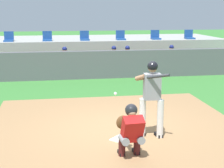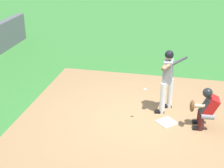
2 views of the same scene
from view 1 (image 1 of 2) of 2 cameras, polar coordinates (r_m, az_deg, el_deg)
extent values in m
plane|color=#387A33|center=(8.75, 0.74, -7.38)|extent=(80.00, 80.00, 0.00)
cube|color=#9E754C|center=(8.75, 0.74, -7.34)|extent=(6.40, 6.40, 0.01)
cube|color=white|center=(8.01, 1.74, -9.12)|extent=(0.62, 0.62, 0.02)
cylinder|color=silver|center=(8.13, 5.08, -5.56)|extent=(0.15, 0.15, 0.92)
cylinder|color=silver|center=(8.07, 7.99, -5.78)|extent=(0.15, 0.15, 0.92)
cube|color=gray|center=(7.90, 6.66, -0.42)|extent=(0.40, 0.27, 0.60)
sphere|color=#996B4C|center=(7.82, 6.74, 2.66)|extent=(0.21, 0.21, 0.21)
sphere|color=black|center=(7.81, 6.75, 2.91)|extent=(0.24, 0.24, 0.24)
cylinder|color=#996B4C|center=(7.83, 4.70, 1.08)|extent=(0.25, 0.25, 0.17)
cylinder|color=#996B4C|center=(7.91, 6.02, 1.17)|extent=(0.57, 0.19, 0.18)
cylinder|color=#333338|center=(7.67, 6.69, 1.17)|extent=(0.65, 0.64, 0.24)
cube|color=black|center=(8.32, 4.85, -8.16)|extent=(0.16, 0.28, 0.09)
cube|color=black|center=(8.26, 7.72, -8.39)|extent=(0.16, 0.28, 0.09)
cylinder|color=gray|center=(6.91, 1.98, -9.17)|extent=(0.18, 0.33, 0.16)
cylinder|color=#4C1919|center=(7.12, 1.65, -10.31)|extent=(0.14, 0.14, 0.42)
cube|color=black|center=(7.24, 1.53, -11.38)|extent=(0.12, 0.25, 0.08)
cylinder|color=gray|center=(6.99, 4.55, -8.94)|extent=(0.18, 0.33, 0.16)
cylinder|color=#4C1919|center=(7.20, 4.16, -10.08)|extent=(0.14, 0.14, 0.42)
cube|color=black|center=(7.32, 4.00, -11.13)|extent=(0.12, 0.25, 0.08)
cube|color=red|center=(6.82, 3.41, -7.47)|extent=(0.43, 0.46, 0.57)
cube|color=#2D2D33|center=(6.93, 3.13, -7.15)|extent=(0.39, 0.27, 0.45)
sphere|color=beige|center=(6.79, 3.26, -4.54)|extent=(0.21, 0.21, 0.21)
sphere|color=#232328|center=(6.80, 3.21, -4.33)|extent=(0.25, 0.25, 0.25)
cylinder|color=beige|center=(7.02, 2.58, -6.90)|extent=(0.13, 0.46, 0.10)
ellipsoid|color=brown|center=(7.21, 1.80, -6.36)|extent=(0.29, 0.14, 0.30)
sphere|color=white|center=(8.29, 0.57, -1.61)|extent=(0.07, 0.07, 0.07)
cube|color=#59595E|center=(14.87, -3.58, 3.20)|extent=(13.00, 0.30, 1.20)
cube|color=olive|center=(15.92, -3.92, 2.42)|extent=(11.80, 0.44, 0.45)
cylinder|color=#939399|center=(15.56, -8.25, 3.09)|extent=(0.15, 0.40, 0.15)
cylinder|color=#939399|center=(15.41, -8.20, 2.00)|extent=(0.13, 0.13, 0.45)
cube|color=maroon|center=(15.39, -8.18, 1.29)|extent=(0.11, 0.24, 0.08)
cylinder|color=#939399|center=(15.57, -7.29, 3.12)|extent=(0.15, 0.40, 0.15)
cylinder|color=#939399|center=(15.42, -7.24, 2.03)|extent=(0.13, 0.13, 0.45)
cube|color=maroon|center=(15.40, -7.21, 1.32)|extent=(0.11, 0.24, 0.08)
cube|color=red|center=(15.74, -7.82, 4.20)|extent=(0.36, 0.22, 0.54)
sphere|color=beige|center=(15.69, -7.86, 5.61)|extent=(0.20, 0.20, 0.20)
sphere|color=navy|center=(15.69, -7.86, 5.75)|extent=(0.22, 0.22, 0.22)
cylinder|color=beige|center=(15.62, -8.53, 3.71)|extent=(0.09, 0.41, 0.22)
cylinder|color=beige|center=(15.63, -7.06, 3.76)|extent=(0.09, 0.41, 0.22)
cylinder|color=#939399|center=(15.76, -0.03, 3.33)|extent=(0.15, 0.40, 0.15)
cylinder|color=#939399|center=(15.61, 0.09, 2.26)|extent=(0.13, 0.13, 0.45)
cube|color=maroon|center=(15.59, 0.12, 1.55)|extent=(0.11, 0.24, 0.08)
cylinder|color=#939399|center=(15.80, 0.91, 3.35)|extent=(0.15, 0.40, 0.15)
cylinder|color=#939399|center=(15.65, 1.03, 2.28)|extent=(0.13, 0.13, 0.45)
cube|color=maroon|center=(15.64, 1.06, 1.58)|extent=(0.11, 0.24, 0.08)
cube|color=red|center=(15.95, 0.31, 4.42)|extent=(0.36, 0.22, 0.54)
sphere|color=tan|center=(15.90, 0.31, 5.81)|extent=(0.20, 0.20, 0.20)
sphere|color=navy|center=(15.90, 0.31, 5.96)|extent=(0.22, 0.22, 0.22)
cylinder|color=tan|center=(15.80, -0.32, 3.95)|extent=(0.09, 0.41, 0.22)
cylinder|color=tan|center=(15.87, 1.11, 3.98)|extent=(0.09, 0.41, 0.22)
cylinder|color=#939399|center=(15.87, 2.26, 3.38)|extent=(0.15, 0.40, 0.15)
cylinder|color=#939399|center=(15.72, 2.40, 2.32)|extent=(0.13, 0.13, 0.45)
cube|color=maroon|center=(15.71, 2.43, 1.62)|extent=(0.11, 0.24, 0.08)
cylinder|color=#939399|center=(15.92, 3.18, 3.41)|extent=(0.15, 0.40, 0.15)
cylinder|color=#939399|center=(15.78, 3.32, 2.34)|extent=(0.13, 0.13, 0.45)
cube|color=maroon|center=(15.76, 3.35, 1.65)|extent=(0.11, 0.24, 0.08)
cube|color=red|center=(16.07, 2.57, 4.47)|extent=(0.36, 0.22, 0.54)
sphere|color=#996B4C|center=(16.02, 2.58, 5.85)|extent=(0.20, 0.20, 0.20)
sphere|color=navy|center=(16.02, 2.58, 5.99)|extent=(0.22, 0.22, 0.22)
cylinder|color=#996B4C|center=(15.91, 1.96, 4.00)|extent=(0.09, 0.41, 0.22)
cylinder|color=#996B4C|center=(15.99, 3.37, 4.03)|extent=(0.09, 0.41, 0.22)
cylinder|color=#939399|center=(16.42, 9.57, 3.52)|extent=(0.15, 0.40, 0.15)
cylinder|color=#939399|center=(16.28, 9.76, 2.49)|extent=(0.13, 0.13, 0.45)
cube|color=maroon|center=(16.26, 9.80, 1.82)|extent=(0.11, 0.24, 0.08)
cylinder|color=#939399|center=(16.51, 10.43, 3.54)|extent=(0.15, 0.40, 0.15)
cylinder|color=#939399|center=(16.36, 10.63, 2.51)|extent=(0.13, 0.13, 0.45)
cube|color=maroon|center=(16.35, 10.66, 1.84)|extent=(0.11, 0.24, 0.08)
cube|color=red|center=(16.63, 9.79, 4.57)|extent=(0.36, 0.22, 0.54)
sphere|color=beige|center=(16.59, 9.84, 5.90)|extent=(0.20, 0.20, 0.20)
sphere|color=navy|center=(16.58, 9.84, 6.04)|extent=(0.22, 0.22, 0.22)
cylinder|color=beige|center=(16.45, 9.27, 4.12)|extent=(0.09, 0.41, 0.22)
cylinder|color=beige|center=(16.58, 10.59, 4.14)|extent=(0.09, 0.41, 0.22)
cube|color=#9E9E99|center=(19.20, -4.90, 5.54)|extent=(15.00, 4.40, 1.40)
cube|color=#1E478C|center=(17.63, -16.74, 6.88)|extent=(0.46, 0.46, 0.08)
cube|color=#1E478C|center=(17.81, -16.71, 7.71)|extent=(0.46, 0.06, 0.40)
cube|color=#1E478C|center=(17.49, -10.66, 7.15)|extent=(0.46, 0.46, 0.08)
cube|color=#1E478C|center=(17.67, -10.68, 7.98)|extent=(0.46, 0.06, 0.40)
cube|color=#1E478C|center=(17.54, -4.54, 7.33)|extent=(0.46, 0.46, 0.08)
cube|color=#1E478C|center=(17.72, -4.60, 8.16)|extent=(0.46, 0.06, 0.40)
cube|color=#1E478C|center=(17.79, 1.49, 7.44)|extent=(0.46, 0.46, 0.08)
cube|color=#1E478C|center=(17.96, 1.37, 8.25)|extent=(0.46, 0.06, 0.40)
cube|color=#1E478C|center=(18.22, 7.28, 7.46)|extent=(0.46, 0.46, 0.08)
cube|color=#1E478C|center=(18.39, 7.13, 8.26)|extent=(0.46, 0.06, 0.40)
cube|color=#1E478C|center=(18.83, 12.76, 7.41)|extent=(0.46, 0.46, 0.08)
cube|color=#1E478C|center=(19.00, 12.57, 8.19)|extent=(0.46, 0.06, 0.40)
camera|label=2|loc=(9.80, -54.76, 17.57)|focal=54.66mm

